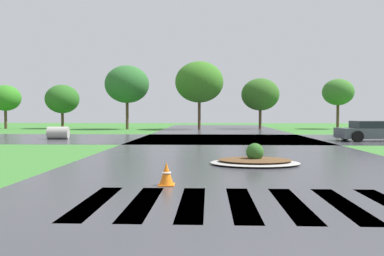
{
  "coord_description": "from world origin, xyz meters",
  "views": [
    {
      "loc": [
        -1.05,
        -3.38,
        1.64
      ],
      "look_at": [
        -1.76,
        13.53,
        1.0
      ],
      "focal_mm": 37.55,
      "sensor_mm": 36.0,
      "label": 1
    }
  ],
  "objects_px": {
    "drainage_pipe_stack": "(58,133)",
    "median_island": "(255,160)",
    "traffic_cone": "(166,174)",
    "car_blue_compact": "(376,131)"
  },
  "relations": [
    {
      "from": "car_blue_compact",
      "to": "traffic_cone",
      "type": "distance_m",
      "value": 18.11
    },
    {
      "from": "median_island",
      "to": "drainage_pipe_stack",
      "type": "distance_m",
      "value": 16.01
    },
    {
      "from": "median_island",
      "to": "car_blue_compact",
      "type": "relative_size",
      "value": 0.63
    },
    {
      "from": "median_island",
      "to": "traffic_cone",
      "type": "xyz_separation_m",
      "value": [
        -2.41,
        -3.75,
        0.11
      ]
    },
    {
      "from": "car_blue_compact",
      "to": "drainage_pipe_stack",
      "type": "xyz_separation_m",
      "value": [
        -19.02,
        0.87,
        -0.17
      ]
    },
    {
      "from": "median_island",
      "to": "drainage_pipe_stack",
      "type": "relative_size",
      "value": 2.12
    },
    {
      "from": "median_island",
      "to": "traffic_cone",
      "type": "relative_size",
      "value": 5.37
    },
    {
      "from": "median_island",
      "to": "drainage_pipe_stack",
      "type": "bearing_deg",
      "value": 132.54
    },
    {
      "from": "drainage_pipe_stack",
      "to": "median_island",
      "type": "bearing_deg",
      "value": -47.46
    },
    {
      "from": "car_blue_compact",
      "to": "drainage_pipe_stack",
      "type": "bearing_deg",
      "value": 174.31
    }
  ]
}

